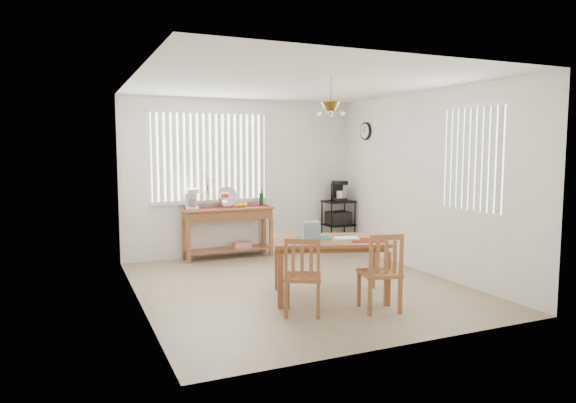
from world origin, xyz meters
name	(u,v)px	position (x,y,z in m)	size (l,w,h in m)	color
ground	(298,286)	(0.00, 0.00, -0.01)	(4.00, 4.50, 0.01)	tan
room_shell	(298,156)	(0.00, 0.01, 1.69)	(4.20, 4.70, 2.70)	white
sideboard	(228,220)	(-0.32, 2.02, 0.62)	(1.48, 0.42, 0.83)	#9D5F35
sideboard_items	(214,200)	(-0.56, 2.04, 0.96)	(1.40, 0.35, 0.64)	maroon
wire_cart	(338,220)	(1.70, 1.98, 0.52)	(0.51, 0.41, 0.87)	black
cart_items	(338,191)	(1.70, 1.99, 1.03)	(0.20, 0.24, 0.36)	black
dining_table	(330,245)	(0.13, -0.63, 0.63)	(1.54, 1.25, 0.71)	#9D5F35
table_items	(320,233)	(-0.03, -0.69, 0.80)	(0.99, 0.79, 0.23)	#146870
chair_left	(303,277)	(-0.45, -1.10, 0.42)	(0.53, 0.53, 0.85)	#9D5F35
chair_right	(381,273)	(0.39, -1.33, 0.43)	(0.48, 0.48, 0.88)	#9D5F35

